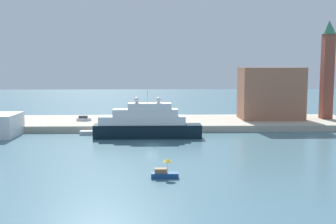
{
  "coord_description": "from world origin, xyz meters",
  "views": [
    {
      "loc": [
        1.15,
        -85.77,
        16.7
      ],
      "look_at": [
        3.59,
        6.0,
        6.26
      ],
      "focal_mm": 44.3,
      "sensor_mm": 36.0,
      "label": 1
    }
  ],
  "objects_px": {
    "work_barge": "(90,133)",
    "bell_tower": "(328,66)",
    "person_figure": "(103,120)",
    "small_motorboat": "(164,172)",
    "mooring_bollard": "(167,124)",
    "parked_car": "(84,119)",
    "harbor_building": "(271,93)",
    "large_yacht": "(146,124)"
  },
  "relations": [
    {
      "from": "harbor_building",
      "to": "person_figure",
      "type": "bearing_deg",
      "value": -170.85
    },
    {
      "from": "large_yacht",
      "to": "harbor_building",
      "type": "xyz_separation_m",
      "value": [
        34.34,
        20.4,
        5.57
      ]
    },
    {
      "from": "harbor_building",
      "to": "parked_car",
      "type": "relative_size",
      "value": 4.41
    },
    {
      "from": "parked_car",
      "to": "person_figure",
      "type": "relative_size",
      "value": 2.26
    },
    {
      "from": "small_motorboat",
      "to": "work_barge",
      "type": "distance_m",
      "value": 42.65
    },
    {
      "from": "work_barge",
      "to": "mooring_bollard",
      "type": "bearing_deg",
      "value": 13.28
    },
    {
      "from": "mooring_bollard",
      "to": "bell_tower",
      "type": "bearing_deg",
      "value": 14.28
    },
    {
      "from": "large_yacht",
      "to": "person_figure",
      "type": "height_order",
      "value": "large_yacht"
    },
    {
      "from": "work_barge",
      "to": "bell_tower",
      "type": "relative_size",
      "value": 0.17
    },
    {
      "from": "small_motorboat",
      "to": "harbor_building",
      "type": "relative_size",
      "value": 0.24
    },
    {
      "from": "harbor_building",
      "to": "mooring_bollard",
      "type": "xyz_separation_m",
      "value": [
        -29.25,
        -11.36,
        -6.82
      ]
    },
    {
      "from": "bell_tower",
      "to": "mooring_bollard",
      "type": "xyz_separation_m",
      "value": [
        -45.05,
        -11.47,
        -14.33
      ]
    },
    {
      "from": "work_barge",
      "to": "bell_tower",
      "type": "bearing_deg",
      "value": 13.99
    },
    {
      "from": "small_motorboat",
      "to": "work_barge",
      "type": "height_order",
      "value": "small_motorboat"
    },
    {
      "from": "large_yacht",
      "to": "work_barge",
      "type": "distance_m",
      "value": 14.79
    },
    {
      "from": "work_barge",
      "to": "person_figure",
      "type": "distance_m",
      "value": 8.87
    },
    {
      "from": "mooring_bollard",
      "to": "large_yacht",
      "type": "bearing_deg",
      "value": -119.36
    },
    {
      "from": "person_figure",
      "to": "large_yacht",
      "type": "bearing_deg",
      "value": -48.06
    },
    {
      "from": "large_yacht",
      "to": "small_motorboat",
      "type": "xyz_separation_m",
      "value": [
        3.57,
        -34.37,
        -2.37
      ]
    },
    {
      "from": "work_barge",
      "to": "mooring_bollard",
      "type": "distance_m",
      "value": 19.45
    },
    {
      "from": "small_motorboat",
      "to": "mooring_bollard",
      "type": "height_order",
      "value": "small_motorboat"
    },
    {
      "from": "small_motorboat",
      "to": "bell_tower",
      "type": "height_order",
      "value": "bell_tower"
    },
    {
      "from": "small_motorboat",
      "to": "mooring_bollard",
      "type": "bearing_deg",
      "value": 88.0
    },
    {
      "from": "large_yacht",
      "to": "harbor_building",
      "type": "bearing_deg",
      "value": 30.71
    },
    {
      "from": "small_motorboat",
      "to": "parked_car",
      "type": "relative_size",
      "value": 1.05
    },
    {
      "from": "mooring_bollard",
      "to": "person_figure",
      "type": "bearing_deg",
      "value": 166.75
    },
    {
      "from": "bell_tower",
      "to": "mooring_bollard",
      "type": "distance_m",
      "value": 48.65
    },
    {
      "from": "harbor_building",
      "to": "person_figure",
      "type": "xyz_separation_m",
      "value": [
        -46.02,
        -7.41,
        -6.41
      ]
    },
    {
      "from": "harbor_building",
      "to": "mooring_bollard",
      "type": "height_order",
      "value": "harbor_building"
    },
    {
      "from": "mooring_bollard",
      "to": "work_barge",
      "type": "bearing_deg",
      "value": -166.72
    },
    {
      "from": "person_figure",
      "to": "harbor_building",
      "type": "bearing_deg",
      "value": 9.15
    },
    {
      "from": "harbor_building",
      "to": "parked_car",
      "type": "distance_m",
      "value": 52.29
    },
    {
      "from": "work_barge",
      "to": "parked_car",
      "type": "height_order",
      "value": "parked_car"
    },
    {
      "from": "harbor_building",
      "to": "mooring_bollard",
      "type": "bearing_deg",
      "value": -158.78
    },
    {
      "from": "harbor_building",
      "to": "person_figure",
      "type": "height_order",
      "value": "harbor_building"
    },
    {
      "from": "large_yacht",
      "to": "small_motorboat",
      "type": "distance_m",
      "value": 34.63
    },
    {
      "from": "work_barge",
      "to": "person_figure",
      "type": "height_order",
      "value": "person_figure"
    },
    {
      "from": "small_motorboat",
      "to": "parked_car",
      "type": "distance_m",
      "value": 56.5
    },
    {
      "from": "parked_car",
      "to": "mooring_bollard",
      "type": "height_order",
      "value": "parked_car"
    },
    {
      "from": "large_yacht",
      "to": "mooring_bollard",
      "type": "xyz_separation_m",
      "value": [
        5.09,
        9.04,
        -1.25
      ]
    },
    {
      "from": "parked_car",
      "to": "mooring_bollard",
      "type": "relative_size",
      "value": 5.04
    },
    {
      "from": "small_motorboat",
      "to": "mooring_bollard",
      "type": "distance_m",
      "value": 43.45
    }
  ]
}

